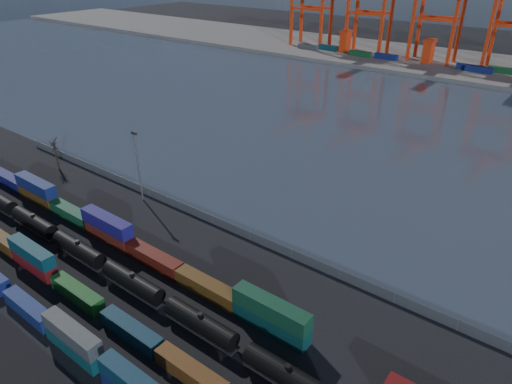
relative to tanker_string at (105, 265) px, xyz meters
The scene contains 12 objects.
ground 14.15m from the tanker_string, 15.67° to the right, with size 700.00×700.00×0.00m, color black.
harbor_water 102.13m from the tanker_string, 82.42° to the left, with size 700.00×700.00×0.00m, color #323C49.
far_quay 206.66m from the tanker_string, 86.26° to the left, with size 700.00×70.00×2.00m, color #514F4C.
container_row_south 13.88m from the tanker_string, 103.19° to the right, with size 139.07×2.31×4.93m.
container_row_mid 18.97m from the tanker_string, 20.93° to the right, with size 140.71×2.39×5.09m.
container_row_north 7.14m from the tanker_string, 94.06° to the left, with size 141.89×2.64×5.62m.
tanker_string is the anchor object (origin of this frame).
waterfront_fence 27.74m from the tanker_string, 60.91° to the left, with size 160.12×0.12×2.20m.
bare_tree 51.21m from the tanker_string, 157.27° to the left, with size 2.27×2.36×8.82m.
yard_light_mast 28.62m from the tanker_string, 126.64° to the left, with size 1.60×0.40×16.60m.
quay_containers 191.70m from the tanker_string, 89.26° to the left, with size 172.58×10.99×2.60m.
straddle_carriers 196.61m from the tanker_string, 86.80° to the left, with size 140.00×7.00×11.10m.
Camera 1 is at (47.05, -31.25, 51.19)m, focal length 32.00 mm.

